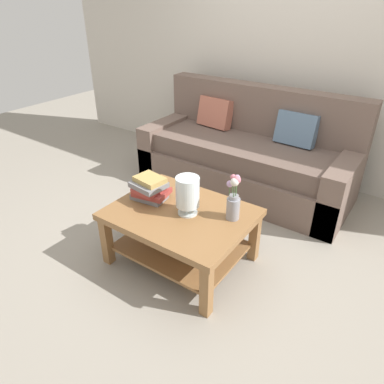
% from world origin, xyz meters
% --- Properties ---
extents(ground_plane, '(10.00, 10.00, 0.00)m').
position_xyz_m(ground_plane, '(0.00, 0.00, 0.00)').
color(ground_plane, gray).
extents(back_wall, '(6.40, 0.12, 2.70)m').
position_xyz_m(back_wall, '(0.00, 1.65, 1.35)').
color(back_wall, beige).
rests_on(back_wall, ground).
extents(couch, '(2.23, 0.90, 1.06)m').
position_xyz_m(couch, '(-0.14, 1.00, 0.36)').
color(couch, brown).
rests_on(couch, ground).
extents(coffee_table, '(1.04, 0.81, 0.46)m').
position_xyz_m(coffee_table, '(0.03, -0.42, 0.33)').
color(coffee_table, olive).
rests_on(coffee_table, ground).
extents(book_stack_main, '(0.31, 0.27, 0.19)m').
position_xyz_m(book_stack_main, '(-0.28, -0.41, 0.56)').
color(book_stack_main, slate).
rests_on(book_stack_main, coffee_table).
extents(glass_hurricane_vase, '(0.18, 0.18, 0.30)m').
position_xyz_m(glass_hurricane_vase, '(0.08, -0.41, 0.64)').
color(glass_hurricane_vase, silver).
rests_on(glass_hurricane_vase, coffee_table).
extents(flower_pitcher, '(0.10, 0.10, 0.35)m').
position_xyz_m(flower_pitcher, '(0.39, -0.28, 0.62)').
color(flower_pitcher, gray).
rests_on(flower_pitcher, coffee_table).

